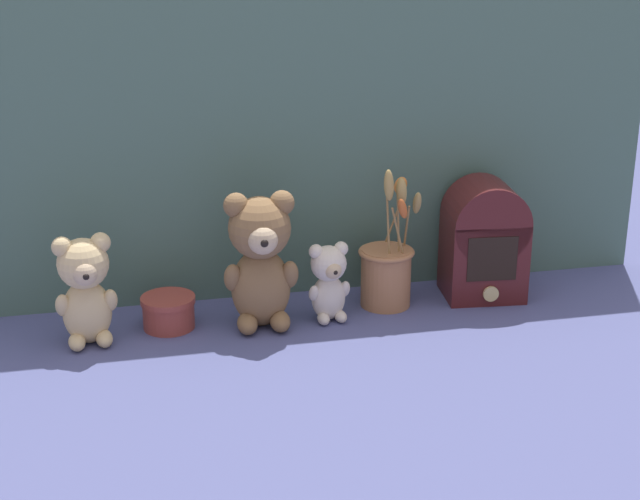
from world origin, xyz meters
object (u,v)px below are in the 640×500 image
teddy_bear_medium (85,288)px  decorative_tin_tall (169,312)px  teddy_bear_large (260,258)px  teddy_bear_small (329,280)px  flower_vase (387,269)px  vintage_radio (484,239)px

teddy_bear_medium → decorative_tin_tall: 0.17m
teddy_bear_large → teddy_bear_small: teddy_bear_large is taller
teddy_bear_small → flower_vase: bearing=19.6°
teddy_bear_medium → decorative_tin_tall: (0.15, 0.04, -0.08)m
flower_vase → decorative_tin_tall: bearing=-178.0°
flower_vase → vintage_radio: size_ratio=1.19×
teddy_bear_small → vintage_radio: size_ratio=0.64×
flower_vase → decorative_tin_tall: size_ratio=2.80×
teddy_bear_medium → decorative_tin_tall: teddy_bear_medium is taller
teddy_bear_large → flower_vase: bearing=9.7°
teddy_bear_large → vintage_radio: (0.47, 0.05, -0.02)m
teddy_bear_small → teddy_bear_large: bearing=179.4°
teddy_bear_large → teddy_bear_medium: size_ratio=1.27×
teddy_bear_medium → teddy_bear_small: size_ratio=1.34×
teddy_bear_small → vintage_radio: (0.34, 0.05, 0.04)m
teddy_bear_medium → flower_vase: 0.59m
teddy_bear_small → flower_vase: (0.13, 0.05, -0.01)m
flower_vase → vintage_radio: 0.21m
teddy_bear_large → decorative_tin_tall: teddy_bear_large is taller
decorative_tin_tall → flower_vase: bearing=2.0°
vintage_radio → decorative_tin_tall: 0.65m
teddy_bear_large → flower_vase: 0.27m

